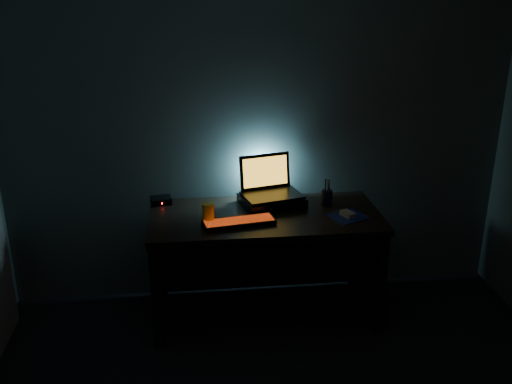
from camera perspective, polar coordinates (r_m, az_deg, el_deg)
room at (r=2.05m, az=6.95°, el=-6.83°), size 3.50×4.00×2.50m
desk at (r=3.86m, az=0.81°, el=-5.48°), size 1.50×0.70×0.75m
riser at (r=3.85m, az=1.59°, el=-0.85°), size 0.46×0.39×0.06m
laptop at (r=3.86m, az=1.32°, el=0.65°), size 0.43×0.36×0.26m
keyboard at (r=3.56m, az=-1.72°, el=-3.01°), size 0.47×0.22×0.03m
mousepad at (r=3.71m, az=9.15°, el=-2.42°), size 0.28×0.27×0.00m
mouse at (r=3.71m, az=9.17°, el=-2.18°), size 0.09×0.12×0.03m
pen_cup at (r=3.86m, az=7.10°, el=-0.58°), size 0.09×0.09×0.10m
juice_glass at (r=3.56m, az=-4.79°, el=-2.14°), size 0.09×0.09×0.13m
router at (r=3.92m, az=-9.48°, el=-0.84°), size 0.15×0.13×0.05m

